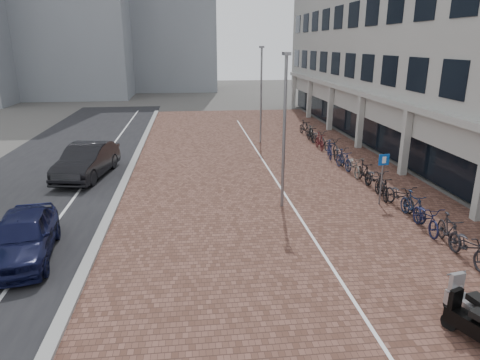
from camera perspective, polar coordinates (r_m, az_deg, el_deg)
name	(u,v)px	position (r m, az deg, el deg)	size (l,w,h in m)	color
ground	(266,292)	(12.08, 3.39, -14.56)	(140.00, 140.00, 0.00)	#474442
plaza_brick	(264,168)	(23.30, 3.19, 1.57)	(14.50, 42.00, 0.04)	brown
street_asphalt	(52,175)	(24.06, -23.59, 0.60)	(8.00, 50.00, 0.03)	black
curb	(129,171)	(23.19, -14.38, 1.11)	(0.35, 42.00, 0.14)	gray
lane_line	(92,173)	(23.54, -18.95, 0.82)	(0.12, 44.00, 0.00)	white
parking_line	(268,168)	(23.33, 3.67, 1.65)	(0.10, 30.00, 0.00)	white
office_building	(437,8)	(30.06, 24.53, 19.96)	(8.40, 40.00, 15.00)	#A3A39E
car_navy	(23,236)	(15.02, -26.72, -6.65)	(1.75, 4.36, 1.49)	black
car_dark	(87,161)	(22.85, -19.54, 2.38)	(1.76, 5.04, 1.66)	black
scooter_mid	(476,323)	(11.24, 28.71, -16.25)	(0.51, 1.64, 1.13)	black
scooter_back	(474,307)	(11.76, 28.44, -14.52)	(0.54, 1.71, 1.18)	#ABACB0
parking_sign	(382,172)	(18.51, 18.28, 1.02)	(0.45, 0.11, 2.17)	slate
lamp_near	(284,134)	(17.06, 5.83, 6.02)	(0.12, 0.12, 6.06)	slate
lamp_far	(261,96)	(28.86, 2.79, 10.95)	(0.12, 0.12, 6.21)	gray
bike_row	(353,163)	(23.07, 14.63, 2.17)	(1.41, 21.44, 1.05)	black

